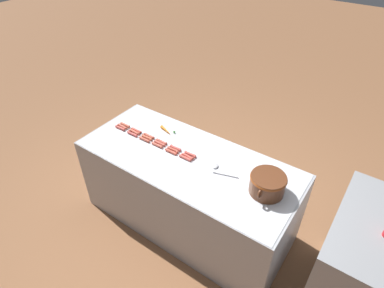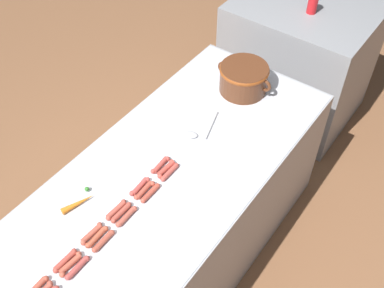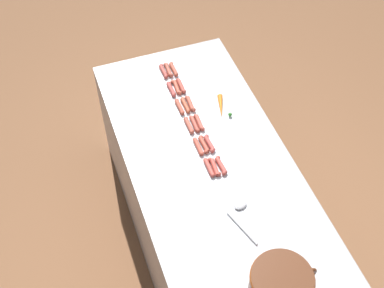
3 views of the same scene
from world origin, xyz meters
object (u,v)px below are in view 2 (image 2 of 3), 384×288
(carrot, at_px, (79,202))
(hot_dog_2, at_px, (92,234))
(hot_dog_13, at_px, (77,268))
(serving_spoon, at_px, (198,131))
(hot_dog_4, at_px, (140,186))
(hot_dog_7, at_px, (70,264))
(hot_dog_17, at_px, (170,172))
(hot_dog_15, at_px, (127,216))
(back_cabinet, at_px, (298,60))
(hot_dog_14, at_px, (103,241))
(hot_dog_1, at_px, (65,261))
(hot_dog_8, at_px, (97,237))
(hot_dog_3, at_px, (116,210))
(hot_dog_10, at_px, (144,190))
(bean_pot, at_px, (244,77))
(hot_dog_9, at_px, (121,212))
(hot_dog_5, at_px, (160,165))
(hot_dog_11, at_px, (166,169))
(hot_dog_16, at_px, (150,193))
(soda_can, at_px, (313,4))
(hot_dog_0, at_px, (35,288))

(carrot, bearing_deg, hot_dog_2, -27.91)
(hot_dog_13, xyz_separation_m, serving_spoon, (-0.06, 0.95, -0.00))
(hot_dog_4, xyz_separation_m, hot_dog_7, (0.03, -0.49, 0.00))
(hot_dog_17, bearing_deg, hot_dog_15, -89.72)
(back_cabinet, height_order, hot_dog_14, back_cabinet)
(hot_dog_1, height_order, hot_dog_14, same)
(back_cabinet, relative_size, hot_dog_17, 7.25)
(hot_dog_8, xyz_separation_m, hot_dog_14, (0.04, 0.00, 0.00))
(hot_dog_3, xyz_separation_m, hot_dog_10, (0.03, 0.16, 0.00))
(hot_dog_17, xyz_separation_m, carrot, (-0.23, -0.39, 0.00))
(hot_dog_15, height_order, bean_pot, bean_pot)
(hot_dog_17, bearing_deg, hot_dog_10, -100.86)
(hot_dog_9, bearing_deg, hot_dog_15, -3.45)
(hot_dog_1, relative_size, hot_dog_5, 1.00)
(hot_dog_4, height_order, hot_dog_11, same)
(hot_dog_16, bearing_deg, hot_dog_3, -111.66)
(hot_dog_13, distance_m, bean_pot, 1.39)
(hot_dog_7, distance_m, hot_dog_17, 0.64)
(hot_dog_2, bearing_deg, soda_can, 89.30)
(hot_dog_10, distance_m, hot_dog_16, 0.04)
(serving_spoon, distance_m, carrot, 0.73)
(hot_dog_16, relative_size, soda_can, 1.06)
(hot_dog_14, bearing_deg, serving_spoon, 94.25)
(hot_dog_13, bearing_deg, hot_dog_1, -173.58)
(back_cabinet, distance_m, hot_dog_11, 1.72)
(hot_dog_5, relative_size, carrot, 0.75)
(hot_dog_13, height_order, serving_spoon, hot_dog_13)
(hot_dog_13, height_order, soda_can, soda_can)
(hot_dog_1, bearing_deg, carrot, 123.98)
(hot_dog_8, relative_size, serving_spoon, 0.50)
(hot_dog_17, distance_m, serving_spoon, 0.32)
(hot_dog_1, bearing_deg, bean_pot, 89.41)
(hot_dog_15, xyz_separation_m, hot_dog_17, (-0.00, 0.32, 0.00))
(hot_dog_7, bearing_deg, hot_dog_0, -101.94)
(hot_dog_14, height_order, serving_spoon, hot_dog_14)
(hot_dog_14, bearing_deg, hot_dog_2, -177.08)
(hot_dog_1, distance_m, hot_dog_16, 0.49)
(hot_dog_3, relative_size, bean_pot, 0.37)
(hot_dog_2, bearing_deg, serving_spoon, 89.32)
(hot_dog_15, distance_m, soda_can, 1.92)
(hot_dog_3, height_order, hot_dog_11, same)
(hot_dog_9, bearing_deg, hot_dog_16, 77.16)
(hot_dog_1, distance_m, hot_dog_14, 0.18)
(hot_dog_0, relative_size, serving_spoon, 0.50)
(serving_spoon, bearing_deg, hot_dog_15, -85.01)
(soda_can, bearing_deg, back_cabinet, 122.96)
(hot_dog_0, distance_m, hot_dog_2, 0.32)
(hot_dog_0, relative_size, hot_dog_2, 1.00)
(hot_dog_8, bearing_deg, hot_dog_5, 94.01)
(hot_dog_16, distance_m, carrot, 0.33)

